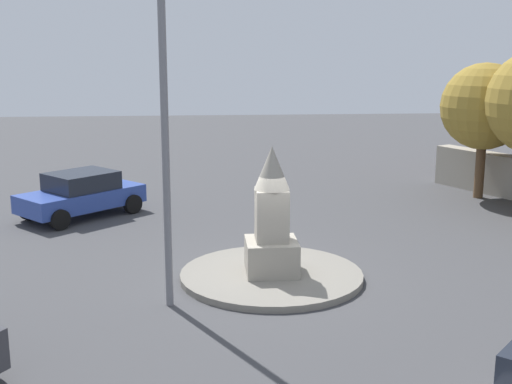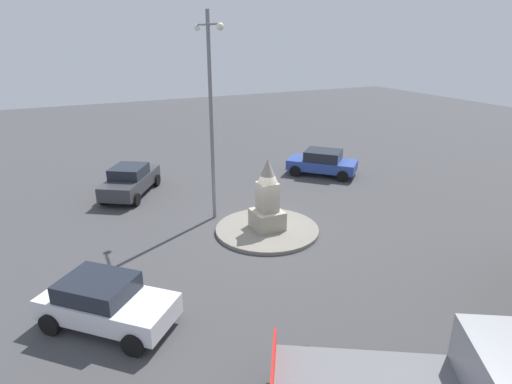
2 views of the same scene
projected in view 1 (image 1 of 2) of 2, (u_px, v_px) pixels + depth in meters
The scene contains 6 objects.
ground_plane at pixel (271, 278), 15.91m from camera, with size 80.00×80.00×0.00m, color #424244.
traffic_island at pixel (271, 275), 15.89m from camera, with size 4.38×4.38×0.16m, color gray.
monument at pixel (272, 221), 15.61m from camera, with size 1.22×1.22×3.06m.
streetlamp at pixel (163, 59), 13.16m from camera, with size 2.94×0.28×8.81m.
car_blue_parked_left at pixel (81, 194), 21.61m from camera, with size 4.11×4.03×1.48m.
tree_mid_cluster at pixel (484, 107), 23.84m from camera, with size 3.13×3.13×4.93m.
Camera 1 is at (1.65, 15.02, 5.41)m, focal length 46.47 mm.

